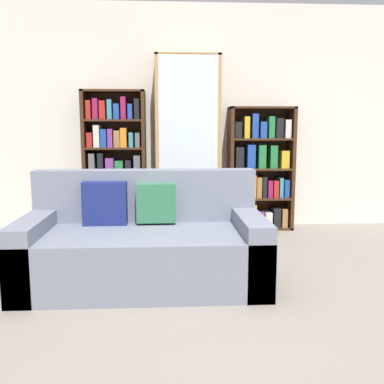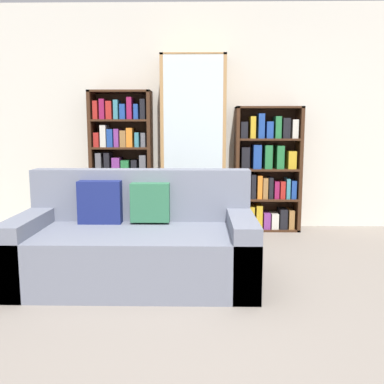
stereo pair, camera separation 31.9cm
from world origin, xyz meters
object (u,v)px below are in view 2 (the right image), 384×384
Objects in this scene: bookshelf_left at (122,163)px; bookshelf_right at (267,172)px; display_cabinet at (193,146)px; couch at (137,244)px; wine_bottle at (225,231)px.

bookshelf_left is 1.13× the size of bookshelf_right.
couch is at bearing -103.92° from display_cabinet.
bookshelf_left reaches higher than wine_bottle.
wine_bottle is at bearing -32.87° from bookshelf_left.
bookshelf_right is (1.32, 1.77, 0.41)m from couch.
couch is 4.82× the size of wine_bottle.
bookshelf_left is 0.81× the size of display_cabinet.
couch is 1.27× the size of bookshelf_right.
wine_bottle is (0.34, -0.76, -0.86)m from display_cabinet.
bookshelf_right is (0.88, 0.02, -0.31)m from display_cabinet.
bookshelf_left is 4.26× the size of wine_bottle.
wine_bottle is at bearing 51.96° from couch.
display_cabinet reaches higher than couch.
bookshelf_right is at bearing 55.19° from wine_bottle.
display_cabinet reaches higher than bookshelf_left.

